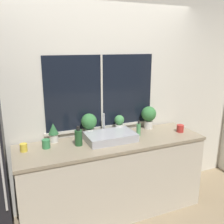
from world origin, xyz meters
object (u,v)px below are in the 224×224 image
at_px(soap_bottle, 139,129).
at_px(mug_green, 46,144).
at_px(potted_plant_center_left, 89,123).
at_px(potted_plant_center_right, 119,124).
at_px(mug_yellow, 24,148).
at_px(potted_plant_far_right, 149,115).
at_px(potted_plant_far_left, 53,132).
at_px(sink, 110,137).
at_px(bottle_tall, 79,137).
at_px(mug_red, 180,128).

bearing_deg(soap_bottle, mug_green, 177.29).
xyz_separation_m(potted_plant_center_left, potted_plant_center_right, (0.40, 0.00, -0.06)).
xyz_separation_m(potted_plant_center_left, mug_yellow, (-0.77, -0.14, -0.13)).
bearing_deg(potted_plant_far_right, potted_plant_far_left, 180.00).
distance_m(potted_plant_far_right, soap_bottle, 0.34).
bearing_deg(sink, potted_plant_center_right, 44.67).
distance_m(potted_plant_center_right, mug_yellow, 1.18).
relative_size(potted_plant_center_right, bottle_tall, 1.03).
distance_m(sink, potted_plant_far_right, 0.69).
height_order(potted_plant_center_left, mug_green, potted_plant_center_left).
height_order(potted_plant_center_right, potted_plant_far_right, potted_plant_far_right).
distance_m(mug_yellow, mug_green, 0.23).
xyz_separation_m(mug_red, mug_yellow, (-1.89, 0.14, -0.00)).
bearing_deg(mug_yellow, sink, -3.92).
xyz_separation_m(potted_plant_far_left, soap_bottle, (0.99, -0.20, -0.04)).
height_order(potted_plant_center_right, bottle_tall, potted_plant_center_right).
bearing_deg(sink, potted_plant_far_left, 161.30).
relative_size(sink, mug_red, 6.11).
bearing_deg(sink, potted_plant_far_right, 18.06).
distance_m(potted_plant_far_right, bottle_tall, 1.04).
bearing_deg(potted_plant_far_left, sink, -18.70).
distance_m(soap_bottle, mug_green, 1.10).
xyz_separation_m(potted_plant_center_left, soap_bottle, (0.57, -0.20, -0.09)).
relative_size(potted_plant_far_left, potted_plant_center_right, 0.98).
bearing_deg(potted_plant_far_left, potted_plant_center_right, 0.00).
distance_m(soap_bottle, mug_red, 0.57).
xyz_separation_m(potted_plant_center_right, mug_red, (0.73, -0.29, -0.07)).
xyz_separation_m(potted_plant_far_left, potted_plant_center_left, (0.43, 0.00, 0.05)).
relative_size(potted_plant_far_right, mug_green, 3.06).
bearing_deg(bottle_tall, sink, -0.05).
bearing_deg(potted_plant_far_right, mug_green, -173.85).
bearing_deg(mug_yellow, potted_plant_far_left, 22.84).
distance_m(potted_plant_center_left, mug_green, 0.57).
relative_size(sink, potted_plant_center_left, 1.96).
xyz_separation_m(soap_bottle, bottle_tall, (-0.76, -0.01, 0.01)).
height_order(potted_plant_far_left, potted_plant_center_left, potted_plant_center_left).
bearing_deg(bottle_tall, potted_plant_far_left, 138.50).
relative_size(bottle_tall, mug_green, 2.28).
xyz_separation_m(sink, potted_plant_center_right, (0.21, 0.21, 0.07)).
bearing_deg(mug_yellow, potted_plant_far_right, 5.13).
bearing_deg(soap_bottle, mug_red, -8.91).
height_order(potted_plant_center_left, mug_yellow, potted_plant_center_left).
bearing_deg(sink, potted_plant_center_left, 132.23).
relative_size(potted_plant_far_left, bottle_tall, 1.01).
bearing_deg(mug_green, bottle_tall, -10.05).
bearing_deg(potted_plant_far_left, soap_bottle, -11.34).
relative_size(soap_bottle, bottle_tall, 0.87).
height_order(soap_bottle, mug_red, soap_bottle).
height_order(mug_red, mug_green, mug_green).
bearing_deg(potted_plant_center_right, mug_yellow, -173.01).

